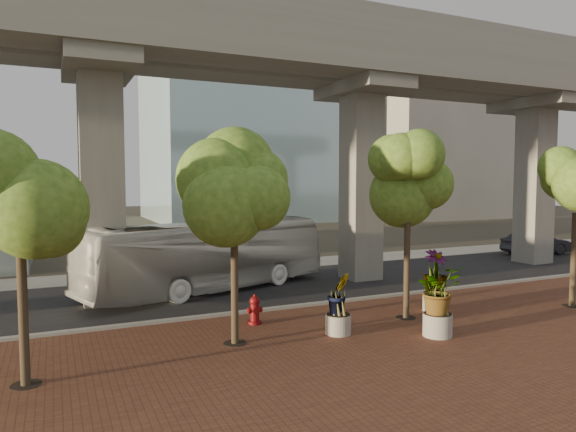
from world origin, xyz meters
name	(u,v)px	position (x,y,z in m)	size (l,w,h in m)	color
ground	(263,299)	(0.00, 0.00, 0.00)	(160.00, 160.00, 0.00)	#383329
brick_plaza	(373,360)	(0.00, -8.00, 0.03)	(70.00, 13.00, 0.06)	brown
asphalt_road	(246,289)	(0.00, 2.00, 0.02)	(90.00, 8.00, 0.04)	black
curb_strip	(283,308)	(0.00, -2.00, 0.08)	(70.00, 0.25, 0.16)	#A1A096
far_sidewalk	(212,270)	(0.00, 7.50, 0.03)	(90.00, 3.00, 0.06)	#A1A096
transit_viaduct	(245,126)	(0.00, 2.00, 7.29)	(72.00, 5.60, 12.40)	gray
midrise_block	(426,127)	(38.00, 36.00, 12.00)	(18.00, 16.00, 24.00)	#A19B91
transit_bus	(209,255)	(-1.61, 2.37, 1.60)	(2.69, 11.46, 3.19)	silver
parked_car	(536,244)	(20.97, 4.19, 0.73)	(1.54, 4.45, 1.46)	black
fire_hydrant	(255,310)	(-1.68, -3.44, 0.54)	(0.50, 0.45, 1.00)	#650B0E
planter_front	(438,294)	(3.01, -7.08, 1.40)	(2.00, 2.00, 2.20)	#A59D95
planter_right	(435,274)	(5.00, -4.62, 1.43)	(2.12, 2.12, 2.26)	#ACA49B
planter_left	(339,297)	(0.31, -5.61, 1.25)	(1.78, 1.78, 1.95)	#A29F92
street_tree_far_west	(19,210)	(-8.47, -6.02, 4.21)	(3.57, 3.57, 5.80)	#433526
street_tree_near_west	(234,196)	(-2.95, -5.14, 4.45)	(3.63, 3.63, 6.07)	#433526
street_tree_near_east	(408,182)	(3.45, -4.95, 4.85)	(3.89, 3.89, 6.59)	#433526
street_tree_far_east	(576,188)	(10.30, -6.26, 4.60)	(3.26, 3.26, 6.04)	#433526
streetlamp_east	(341,172)	(7.96, 7.24, 5.39)	(0.46, 1.34, 9.24)	#292A2E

